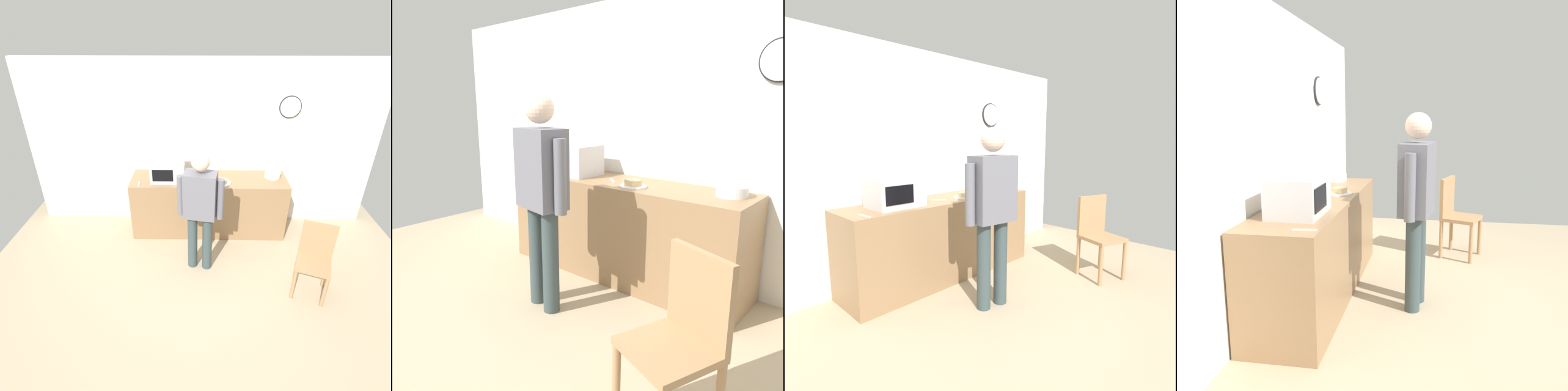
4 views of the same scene
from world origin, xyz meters
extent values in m
plane|color=tan|center=(0.00, 0.00, 0.00)|extent=(6.00, 6.00, 0.00)
cube|color=silver|center=(0.00, 1.60, 1.30)|extent=(5.40, 0.10, 2.60)
cylinder|color=white|center=(1.27, 1.54, 1.93)|extent=(0.29, 0.03, 0.29)
cylinder|color=black|center=(1.27, 1.54, 1.93)|extent=(0.32, 0.02, 0.32)
cube|color=#93704C|center=(0.11, 1.22, 0.46)|extent=(2.36, 0.62, 0.92)
cube|color=silver|center=(-0.51, 1.20, 1.07)|extent=(0.50, 0.38, 0.30)
cube|color=black|center=(-0.57, 1.01, 1.07)|extent=(0.30, 0.01, 0.18)
cylinder|color=white|center=(0.31, 1.08, 0.93)|extent=(0.24, 0.24, 0.01)
cube|color=#DFB880|center=(0.31, 1.08, 0.96)|extent=(0.14, 0.14, 0.05)
cylinder|color=white|center=(1.08, 1.30, 0.96)|extent=(0.24, 0.24, 0.08)
cube|color=silver|center=(-0.92, 1.02, 0.93)|extent=(0.04, 0.17, 0.01)
cube|color=silver|center=(0.02, 1.17, 0.93)|extent=(0.14, 0.13, 0.01)
cylinder|color=#364548|center=(0.08, 0.30, 0.42)|extent=(0.13, 0.13, 0.84)
cylinder|color=#364548|center=(-0.12, 0.34, 0.42)|extent=(0.13, 0.13, 0.84)
cube|color=slate|center=(-0.02, 0.32, 1.14)|extent=(0.44, 0.31, 0.61)
cylinder|color=slate|center=(0.23, 0.28, 1.11)|extent=(0.09, 0.09, 0.55)
cylinder|color=slate|center=(-0.26, 0.36, 1.11)|extent=(0.09, 0.09, 0.55)
sphere|color=beige|center=(-0.02, 0.32, 1.59)|extent=(0.22, 0.22, 0.22)
cylinder|color=#A87F56|center=(1.13, -0.24, 0.23)|extent=(0.04, 0.04, 0.45)
cylinder|color=#A87F56|center=(1.47, -0.36, 0.23)|extent=(0.04, 0.04, 0.45)
cylinder|color=#A87F56|center=(1.26, 0.09, 0.23)|extent=(0.04, 0.04, 0.45)
cylinder|color=#A87F56|center=(1.59, -0.03, 0.23)|extent=(0.04, 0.04, 0.45)
cube|color=#A87F56|center=(1.36, -0.13, 0.47)|extent=(0.51, 0.51, 0.04)
cube|color=#A87F56|center=(1.42, 0.03, 0.71)|extent=(0.39, 0.18, 0.45)
camera|label=1|loc=(-0.01, -3.04, 3.06)|focal=28.76mm
camera|label=2|loc=(2.12, -1.61, 1.62)|focal=35.06mm
camera|label=3|loc=(-2.21, -1.67, 1.59)|focal=30.02mm
camera|label=4|loc=(-3.50, 0.15, 1.71)|focal=38.37mm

